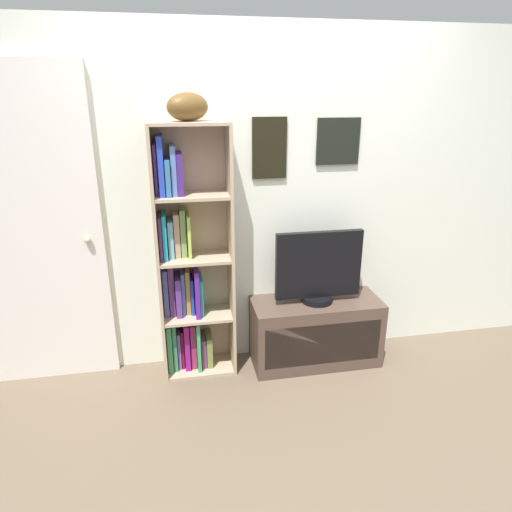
{
  "coord_description": "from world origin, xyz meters",
  "views": [
    {
      "loc": [
        -0.59,
        -1.86,
        1.89
      ],
      "look_at": [
        -0.08,
        0.85,
        0.88
      ],
      "focal_mm": 31.73,
      "sensor_mm": 36.0,
      "label": 1
    }
  ],
  "objects_px": {
    "television": "(319,269)",
    "bookshelf": "(187,268)",
    "football": "(188,107)",
    "tv_stand": "(315,331)",
    "door": "(37,235)"
  },
  "relations": [
    {
      "from": "tv_stand",
      "to": "television",
      "type": "relative_size",
      "value": 1.51
    },
    {
      "from": "bookshelf",
      "to": "football",
      "type": "height_order",
      "value": "football"
    },
    {
      "from": "football",
      "to": "door",
      "type": "xyz_separation_m",
      "value": [
        -0.98,
        0.11,
        -0.77
      ]
    },
    {
      "from": "football",
      "to": "television",
      "type": "relative_size",
      "value": 0.43
    },
    {
      "from": "television",
      "to": "football",
      "type": "bearing_deg",
      "value": 176.3
    },
    {
      "from": "bookshelf",
      "to": "tv_stand",
      "type": "bearing_deg",
      "value": -5.64
    },
    {
      "from": "bookshelf",
      "to": "door",
      "type": "xyz_separation_m",
      "value": [
        -0.93,
        0.08,
        0.26
      ]
    },
    {
      "from": "football",
      "to": "tv_stand",
      "type": "xyz_separation_m",
      "value": [
        0.84,
        -0.06,
        -1.56
      ]
    },
    {
      "from": "tv_stand",
      "to": "door",
      "type": "bearing_deg",
      "value": 174.73
    },
    {
      "from": "football",
      "to": "tv_stand",
      "type": "bearing_deg",
      "value": -3.77
    },
    {
      "from": "television",
      "to": "bookshelf",
      "type": "bearing_deg",
      "value": 174.43
    },
    {
      "from": "football",
      "to": "tv_stand",
      "type": "distance_m",
      "value": 1.77
    },
    {
      "from": "tv_stand",
      "to": "television",
      "type": "bearing_deg",
      "value": 90.0
    },
    {
      "from": "tv_stand",
      "to": "bookshelf",
      "type": "bearing_deg",
      "value": 174.36
    },
    {
      "from": "bookshelf",
      "to": "football",
      "type": "bearing_deg",
      "value": -31.8
    }
  ]
}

